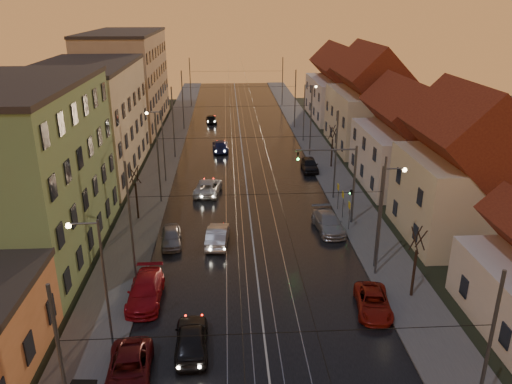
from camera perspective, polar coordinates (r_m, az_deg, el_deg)
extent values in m
plane|color=black|center=(29.06, 1.29, -18.96)|extent=(160.00, 160.00, 0.00)
cube|color=black|center=(64.95, -1.54, 4.31)|extent=(16.00, 120.00, 0.04)
cube|color=#4C4C4C|center=(65.41, -10.35, 4.14)|extent=(4.00, 120.00, 0.15)
cube|color=#4C4C4C|center=(65.99, 7.20, 4.47)|extent=(4.00, 120.00, 0.15)
cube|color=gray|center=(64.91, -3.48, 4.30)|extent=(0.06, 120.00, 0.03)
cube|color=gray|center=(64.92, -2.22, 4.33)|extent=(0.06, 120.00, 0.03)
cube|color=gray|center=(64.97, -0.86, 4.35)|extent=(0.06, 120.00, 0.03)
cube|color=gray|center=(65.04, 0.41, 4.38)|extent=(0.06, 120.00, 0.03)
cube|color=#67965F|center=(41.23, -25.40, 1.76)|extent=(10.00, 18.00, 13.00)
cube|color=#C3BA97|center=(59.66, -18.59, 7.66)|extent=(10.00, 20.00, 12.00)
cube|color=tan|center=(82.51, -14.56, 12.22)|extent=(10.00, 24.00, 14.00)
cube|color=beige|center=(44.40, 22.11, -0.58)|extent=(8.50, 10.00, 7.00)
pyramid|color=#551C13|center=(42.86, 23.08, 6.15)|extent=(8.67, 10.20, 3.80)
cube|color=silver|center=(55.88, 16.61, 3.83)|extent=(9.00, 12.00, 6.00)
pyramid|color=#551C13|center=(54.77, 17.11, 8.43)|extent=(9.18, 12.24, 3.20)
cube|color=beige|center=(69.50, 12.64, 8.11)|extent=(9.00, 14.00, 7.50)
pyramid|color=#551C13|center=(68.50, 13.03, 12.79)|extent=(9.18, 14.28, 4.00)
cube|color=silver|center=(86.70, 9.45, 10.48)|extent=(9.00, 16.00, 6.50)
pyramid|color=#551C13|center=(85.95, 9.65, 13.76)|extent=(9.18, 16.32, 3.50)
cylinder|color=#595B60|center=(22.52, -21.03, -19.64)|extent=(0.16, 0.16, 9.00)
cylinder|color=#595B60|center=(23.95, 24.74, -17.51)|extent=(0.16, 0.16, 9.00)
cylinder|color=#595B60|center=(34.90, -14.12, -3.62)|extent=(0.16, 0.16, 9.00)
cylinder|color=#595B60|center=(35.84, 14.03, -2.94)|extent=(0.16, 0.16, 9.00)
cylinder|color=#595B60|center=(48.77, -11.11, 3.72)|extent=(0.16, 0.16, 9.00)
cylinder|color=#595B60|center=(49.45, 9.09, 4.09)|extent=(0.16, 0.16, 9.00)
cylinder|color=#595B60|center=(63.16, -9.44, 7.76)|extent=(0.16, 0.16, 9.00)
cylinder|color=#595B60|center=(63.68, 6.29, 8.03)|extent=(0.16, 0.16, 9.00)
cylinder|color=#595B60|center=(77.78, -8.38, 10.29)|extent=(0.16, 0.16, 9.00)
cylinder|color=#595B60|center=(78.21, 4.49, 10.50)|extent=(0.16, 0.16, 9.00)
cylinder|color=#595B60|center=(95.48, -7.52, 12.29)|extent=(0.16, 0.16, 9.00)
cylinder|color=#595B60|center=(95.83, 3.04, 12.47)|extent=(0.16, 0.16, 9.00)
cylinder|color=#595B60|center=(29.11, -16.81, -10.25)|extent=(0.14, 0.14, 8.00)
cylinder|color=#595B60|center=(27.60, -19.24, -3.42)|extent=(1.60, 0.10, 0.10)
sphere|color=#FFD88C|center=(27.85, -20.64, -3.62)|extent=(0.32, 0.32, 0.32)
cylinder|color=#595B60|center=(36.96, 13.82, -3.02)|extent=(0.14, 0.14, 8.00)
cylinder|color=#595B60|center=(35.88, 15.56, 2.59)|extent=(1.60, 0.10, 0.10)
sphere|color=#FFD88C|center=(36.14, 16.63, 2.44)|extent=(0.32, 0.32, 0.32)
cylinder|color=#595B60|center=(54.64, -10.51, 5.08)|extent=(0.14, 0.14, 8.00)
cylinder|color=#595B60|center=(53.86, -11.64, 8.94)|extent=(1.60, 0.10, 0.10)
sphere|color=#FFD88C|center=(53.98, -12.39, 8.80)|extent=(0.32, 0.32, 0.32)
cylinder|color=#595B60|center=(70.57, 5.51, 8.91)|extent=(0.14, 0.14, 8.00)
cylinder|color=#595B60|center=(70.01, 6.28, 11.95)|extent=(1.60, 0.10, 0.10)
sphere|color=#FFD88C|center=(70.14, 6.87, 11.86)|extent=(0.32, 0.32, 0.32)
cylinder|color=#595B60|center=(44.29, 11.12, 0.71)|extent=(0.20, 0.20, 7.20)
cylinder|color=#595B60|center=(42.70, 8.04, 4.80)|extent=(5.20, 0.14, 0.14)
imported|color=black|center=(42.46, 4.81, 4.00)|extent=(0.15, 0.18, 0.90)
sphere|color=#19FF3F|center=(42.39, 4.83, 3.76)|extent=(0.20, 0.20, 0.20)
cylinder|color=black|center=(46.20, -13.45, -1.08)|extent=(0.18, 0.18, 3.50)
cylinder|color=black|center=(45.36, -13.41, 1.95)|extent=(0.37, 0.92, 1.61)
cylinder|color=black|center=(45.56, -13.77, 2.00)|extent=(0.91, 0.40, 1.61)
cylinder|color=black|center=(45.29, -14.02, 1.87)|extent=(0.37, 0.92, 1.61)
cylinder|color=black|center=(45.10, -13.60, 1.82)|extent=(0.84, 0.54, 1.62)
cylinder|color=black|center=(35.04, 17.57, -8.94)|extent=(0.18, 0.18, 3.50)
cylinder|color=black|center=(34.04, 18.36, -5.11)|extent=(0.37, 0.92, 1.61)
cylinder|color=black|center=(34.05, 17.77, -5.03)|extent=(0.91, 0.40, 1.61)
cylinder|color=black|center=(33.73, 17.72, -5.28)|extent=(0.37, 0.92, 1.61)
cylinder|color=black|center=(33.75, 18.37, -5.34)|extent=(0.84, 0.54, 1.62)
cylinder|color=black|center=(59.96, 8.66, 4.37)|extent=(0.18, 0.18, 3.50)
cylinder|color=black|center=(59.42, 9.00, 6.75)|extent=(0.37, 0.92, 1.61)
cylinder|color=black|center=(59.50, 8.66, 6.79)|extent=(0.91, 0.40, 1.61)
cylinder|color=black|center=(59.16, 8.58, 6.72)|extent=(0.37, 0.92, 1.61)
cylinder|color=black|center=(59.11, 8.95, 6.68)|extent=(0.84, 0.54, 1.62)
imported|color=black|center=(29.66, -7.39, -16.25)|extent=(2.04, 4.71, 1.58)
imported|color=#AFAFB5|center=(40.98, -4.41, -4.96)|extent=(2.02, 4.80, 1.54)
imported|color=#B2B2B2|center=(51.62, -5.49, 0.57)|extent=(3.09, 5.49, 1.45)
imported|color=#181E48|center=(66.49, -4.10, 5.29)|extent=(2.28, 5.07, 1.44)
imported|color=black|center=(82.53, -5.11, 8.33)|extent=(1.97, 4.13, 1.36)
imported|color=#4B0D11|center=(28.40, -14.31, -19.05)|extent=(2.61, 5.07, 1.37)
imported|color=#A01019|center=(34.35, -12.51, -10.97)|extent=(2.14, 5.26, 1.53)
imported|color=gray|center=(41.41, -9.67, -5.05)|extent=(2.00, 4.15, 1.37)
imported|color=maroon|center=(33.53, 13.24, -12.17)|extent=(2.66, 4.74, 1.25)
imported|color=#97979C|center=(43.65, 8.26, -3.46)|extent=(2.52, 5.31, 1.49)
imported|color=black|center=(58.72, 6.14, 3.13)|extent=(1.90, 4.50, 1.52)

